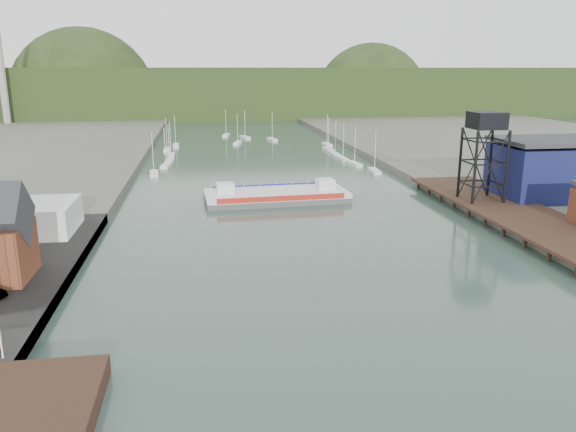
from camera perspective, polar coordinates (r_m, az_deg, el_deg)
name	(u,v)px	position (r m, az deg, el deg)	size (l,w,h in m)	color
ground	(412,408)	(47.24, 12.47, -18.50)	(600.00, 600.00, 0.00)	#283E37
east_pier	(529,218)	(99.80, 23.29, -0.22)	(14.00, 70.00, 2.45)	black
white_shed	(13,218)	(93.75, -26.19, -0.22)	(18.00, 12.00, 4.50)	silver
lift_tower	(486,126)	(107.61, 19.50, 8.61)	(6.50, 6.50, 16.00)	black
blue_shed	(551,169)	(118.08, 25.15, 4.32)	(20.50, 14.50, 11.30)	#0D173A
marina_sailboats	(253,152)	(177.52, -3.62, 6.56)	(57.71, 92.65, 0.90)	silver
distant_hills	(220,95)	(338.46, -6.90, 12.09)	(500.00, 120.00, 80.00)	black
chain_ferry	(276,195)	(111.72, -1.21, 2.11)	(28.71, 13.00, 4.04)	#4C4B4E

